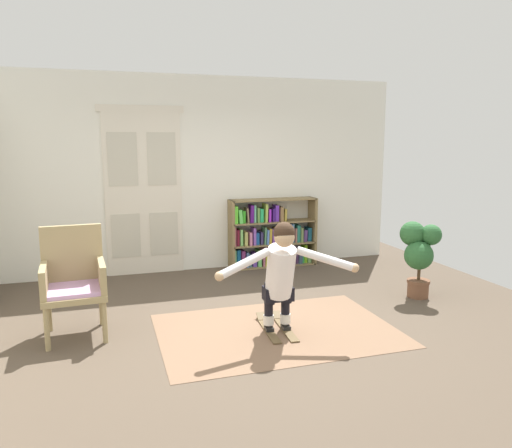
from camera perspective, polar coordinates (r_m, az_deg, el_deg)
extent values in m
plane|color=brown|center=(5.34, 0.36, -11.82)|extent=(7.20, 7.20, 0.00)
cube|color=silver|center=(7.50, -5.69, 5.77)|extent=(6.00, 0.10, 2.90)
cube|color=beige|center=(7.33, -15.06, 3.23)|extent=(0.55, 0.04, 2.35)
cube|color=beige|center=(7.27, -15.23, 7.26)|extent=(0.41, 0.01, 0.76)
cube|color=beige|center=(7.39, -14.85, -1.32)|extent=(0.41, 0.01, 0.64)
cube|color=beige|center=(7.37, -10.77, 3.42)|extent=(0.55, 0.04, 2.35)
cube|color=beige|center=(7.31, -10.89, 7.44)|extent=(0.41, 0.01, 0.76)
cube|color=beige|center=(7.43, -10.61, -1.10)|extent=(0.41, 0.01, 0.64)
cube|color=beige|center=(7.31, -13.28, 12.91)|extent=(1.22, 0.04, 0.10)
cube|color=brown|center=(5.24, 2.44, -12.20)|extent=(2.44, 1.69, 0.01)
cube|color=olive|center=(7.49, -2.87, -1.29)|extent=(0.04, 0.30, 1.06)
cube|color=olive|center=(7.93, 6.56, -0.74)|extent=(0.04, 0.30, 1.06)
cube|color=olive|center=(7.80, 1.95, -4.78)|extent=(1.34, 0.30, 0.02)
cube|color=olive|center=(7.72, 1.97, -2.28)|extent=(1.34, 0.30, 0.02)
cube|color=olive|center=(7.65, 1.98, 0.27)|extent=(1.34, 0.30, 0.02)
cube|color=olive|center=(7.60, 2.00, 2.86)|extent=(1.34, 0.30, 0.02)
cube|color=#71C887|center=(7.60, -2.59, -4.01)|extent=(0.04, 0.18, 0.28)
cube|color=#175F96|center=(7.60, -2.12, -4.00)|extent=(0.05, 0.16, 0.28)
cube|color=#68295C|center=(7.60, -1.63, -4.04)|extent=(0.05, 0.20, 0.27)
cube|color=#536FA8|center=(7.62, -1.10, -4.14)|extent=(0.04, 0.14, 0.23)
cube|color=slate|center=(7.66, -0.80, -4.20)|extent=(0.05, 0.14, 0.20)
cube|color=#6542B0|center=(7.67, -0.26, -4.09)|extent=(0.06, 0.16, 0.22)
cube|color=#64C162|center=(7.70, 0.26, -3.91)|extent=(0.05, 0.20, 0.26)
cube|color=#A8596F|center=(7.72, 0.74, -3.73)|extent=(0.04, 0.22, 0.29)
cube|color=#A9A82F|center=(7.72, 1.05, -3.87)|extent=(0.04, 0.18, 0.26)
cube|color=#AB1B3A|center=(7.74, 1.34, -3.74)|extent=(0.06, 0.15, 0.28)
cube|color=#60BA5C|center=(7.77, 1.65, -3.94)|extent=(0.04, 0.16, 0.21)
cube|color=#553271|center=(7.74, 2.03, -3.75)|extent=(0.03, 0.14, 0.28)
cube|color=#7BD457|center=(7.77, 2.45, -3.94)|extent=(0.05, 0.24, 0.21)
cube|color=#98528E|center=(7.80, 2.79, -3.87)|extent=(0.04, 0.23, 0.22)
cube|color=#7E5067|center=(7.81, 3.30, -3.82)|extent=(0.05, 0.22, 0.23)
cube|color=#D66F62|center=(7.85, 3.75, -3.61)|extent=(0.04, 0.14, 0.27)
cube|color=#6E456C|center=(7.85, 4.17, -3.52)|extent=(0.05, 0.24, 0.29)
cube|color=#543662|center=(7.89, 4.63, -3.70)|extent=(0.04, 0.15, 0.23)
cube|color=#304252|center=(7.91, 4.97, -3.65)|extent=(0.07, 0.22, 0.24)
cube|color=green|center=(7.95, 5.30, -3.76)|extent=(0.05, 0.14, 0.19)
cube|color=#6CAE1C|center=(7.96, 5.62, -3.38)|extent=(0.05, 0.14, 0.29)
cube|color=#6D9D59|center=(7.99, 6.02, -3.70)|extent=(0.06, 0.18, 0.19)
cube|color=#9B4958|center=(7.50, -2.62, -1.41)|extent=(0.03, 0.24, 0.30)
cube|color=maroon|center=(7.53, -2.21, -1.54)|extent=(0.04, 0.17, 0.25)
cube|color=#75C164|center=(7.54, -1.85, -1.51)|extent=(0.04, 0.19, 0.25)
cube|color=tan|center=(7.55, -1.31, -1.64)|extent=(0.05, 0.20, 0.21)
cube|color=#C17097|center=(7.56, -0.78, -1.66)|extent=(0.04, 0.21, 0.20)
cube|color=purple|center=(7.57, -0.31, -1.40)|extent=(0.04, 0.18, 0.26)
cube|color=#1C4F94|center=(7.61, 0.05, -1.67)|extent=(0.05, 0.15, 0.18)
cube|color=#2F2955|center=(7.65, 0.49, -1.57)|extent=(0.04, 0.21, 0.19)
cube|color=#528D60|center=(7.64, 0.92, -1.29)|extent=(0.04, 0.19, 0.27)
cube|color=#4F7CCB|center=(7.64, 1.21, -1.45)|extent=(0.04, 0.20, 0.23)
cube|color=gold|center=(7.67, 1.51, -1.35)|extent=(0.05, 0.19, 0.24)
cube|color=#703DA2|center=(7.68, 1.91, -1.38)|extent=(0.04, 0.14, 0.23)
cube|color=#4A4E12|center=(7.69, 2.22, -1.29)|extent=(0.04, 0.15, 0.25)
cube|color=navy|center=(7.71, 2.56, -1.33)|extent=(0.03, 0.19, 0.24)
cube|color=#70AB30|center=(7.73, 2.78, -1.13)|extent=(0.03, 0.21, 0.28)
cube|color=#6338AA|center=(7.75, 3.04, -1.24)|extent=(0.03, 0.21, 0.24)
cube|color=#824C5C|center=(7.74, 3.39, -1.14)|extent=(0.04, 0.18, 0.27)
cube|color=#3C6DC3|center=(7.76, 3.77, -1.03)|extent=(0.05, 0.21, 0.30)
cube|color=#6097BD|center=(7.81, 4.10, -0.97)|extent=(0.03, 0.20, 0.30)
cube|color=#996258|center=(7.82, 4.47, -1.23)|extent=(0.03, 0.18, 0.23)
cube|color=#246E60|center=(7.83, 4.74, -1.03)|extent=(0.05, 0.21, 0.27)
cube|color=olive|center=(7.84, 5.11, -1.19)|extent=(0.03, 0.23, 0.23)
cube|color=#503671|center=(7.87, 5.61, -1.32)|extent=(0.07, 0.14, 0.19)
cube|color=#185068|center=(7.92, 6.04, -1.13)|extent=(0.06, 0.18, 0.22)
cube|color=#59D531|center=(7.44, -2.51, 1.11)|extent=(0.06, 0.21, 0.27)
cube|color=#59CD54|center=(7.45, -1.94, 0.92)|extent=(0.07, 0.18, 0.21)
cube|color=green|center=(7.49, -1.52, 0.86)|extent=(0.04, 0.16, 0.18)
cube|color=#7F6952|center=(7.51, -1.09, 1.05)|extent=(0.04, 0.18, 0.23)
cube|color=#4B1675|center=(7.51, -0.60, 1.22)|extent=(0.06, 0.17, 0.27)
cube|color=#69BE9B|center=(7.54, -0.26, 1.25)|extent=(0.03, 0.17, 0.27)
cube|color=#5A8C46|center=(7.55, 0.12, 1.09)|extent=(0.04, 0.19, 0.22)
cube|color=#27AF66|center=(7.56, 0.53, 1.04)|extent=(0.05, 0.16, 0.21)
cube|color=#9FBB4E|center=(7.58, 1.03, 1.33)|extent=(0.04, 0.22, 0.28)
cube|color=purple|center=(7.60, 1.43, 1.05)|extent=(0.04, 0.20, 0.20)
cube|color=#34156D|center=(7.63, 1.93, 1.09)|extent=(0.05, 0.17, 0.20)
cube|color=#7139D8|center=(7.66, 2.31, 1.30)|extent=(0.05, 0.16, 0.25)
cube|color=olive|center=(7.67, 2.81, 1.21)|extent=(0.05, 0.21, 0.22)
cube|color=#A69037|center=(7.68, 3.29, 1.09)|extent=(0.04, 0.15, 0.19)
cylinder|color=tan|center=(5.09, -23.11, -11.19)|extent=(0.05, 0.05, 0.42)
cylinder|color=tan|center=(5.09, -17.15, -10.85)|extent=(0.05, 0.05, 0.42)
cylinder|color=tan|center=(5.58, -22.90, -9.34)|extent=(0.05, 0.05, 0.42)
cylinder|color=tan|center=(5.58, -17.50, -9.03)|extent=(0.05, 0.05, 0.42)
cube|color=tan|center=(5.26, -20.32, -7.61)|extent=(0.63, 0.63, 0.06)
cube|color=#CB9CD1|center=(5.24, -20.35, -7.08)|extent=(0.57, 0.57, 0.04)
cube|color=tan|center=(5.43, -20.56, -3.25)|extent=(0.60, 0.09, 0.60)
cube|color=tan|center=(5.22, -23.40, -5.99)|extent=(0.09, 0.56, 0.28)
cube|color=tan|center=(5.21, -17.45, -5.64)|extent=(0.09, 0.56, 0.28)
cylinder|color=brown|center=(6.58, 18.29, -7.10)|extent=(0.26, 0.26, 0.22)
cylinder|color=brown|center=(6.56, 18.33, -6.34)|extent=(0.28, 0.28, 0.04)
cylinder|color=#4C3823|center=(6.51, 18.42, -4.64)|extent=(0.04, 0.04, 0.36)
sphere|color=#295C2E|center=(6.35, 18.37, -3.47)|extent=(0.35, 0.35, 0.35)
sphere|color=#295C2E|center=(6.57, 18.46, -2.53)|extent=(0.27, 0.27, 0.27)
sphere|color=#295C2E|center=(6.39, 19.65, -1.19)|extent=(0.26, 0.26, 0.26)
sphere|color=#295C2E|center=(6.39, 17.70, -1.07)|extent=(0.31, 0.31, 0.31)
cube|color=brown|center=(5.22, 1.46, -12.18)|extent=(0.14, 0.72, 0.01)
cube|color=brown|center=(5.51, 0.59, -10.64)|extent=(0.10, 0.12, 0.06)
cube|color=black|center=(5.19, 1.52, -12.02)|extent=(0.09, 0.13, 0.04)
cube|color=brown|center=(5.26, 3.40, -12.00)|extent=(0.14, 0.72, 0.01)
cube|color=brown|center=(5.55, 2.43, -10.49)|extent=(0.10, 0.12, 0.06)
cube|color=black|center=(5.24, 3.47, -11.84)|extent=(0.09, 0.13, 0.04)
cylinder|color=white|center=(5.18, 1.47, -11.04)|extent=(0.12, 0.12, 0.10)
cylinder|color=black|center=(5.11, 1.48, -8.94)|extent=(0.10, 0.10, 0.30)
cylinder|color=black|center=(5.05, 1.58, -8.05)|extent=(0.12, 0.12, 0.22)
cylinder|color=white|center=(5.22, 3.41, -10.86)|extent=(0.12, 0.12, 0.10)
cylinder|color=black|center=(5.16, 3.44, -8.78)|extent=(0.10, 0.10, 0.30)
cylinder|color=black|center=(5.10, 3.56, -7.89)|extent=(0.12, 0.12, 0.22)
cube|color=black|center=(5.08, 2.57, -8.03)|extent=(0.31, 0.20, 0.14)
cylinder|color=white|center=(4.94, 2.83, -5.54)|extent=(0.31, 0.44, 0.58)
sphere|color=tan|center=(4.72, 3.32, -1.52)|extent=(0.21, 0.21, 0.20)
sphere|color=#382619|center=(4.72, 3.29, -1.02)|extent=(0.22, 0.22, 0.21)
cylinder|color=white|center=(4.62, -1.36, -4.61)|extent=(0.57, 0.27, 0.23)
sphere|color=tan|center=(4.49, -4.27, -6.07)|extent=(0.10, 0.10, 0.09)
cylinder|color=white|center=(4.85, 8.09, -4.03)|extent=(0.55, 0.35, 0.23)
sphere|color=tan|center=(4.86, 11.37, -5.01)|extent=(0.10, 0.10, 0.09)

